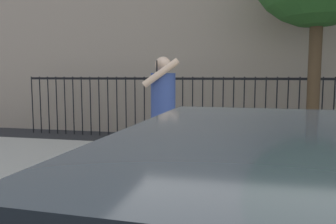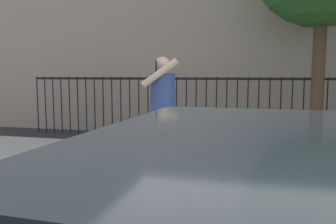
{
  "view_description": "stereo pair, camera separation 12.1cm",
  "coord_description": "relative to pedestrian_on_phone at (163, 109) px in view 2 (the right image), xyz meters",
  "views": [
    {
      "loc": [
        -0.1,
        -2.65,
        1.64
      ],
      "look_at": [
        -1.2,
        2.21,
        1.1
      ],
      "focal_mm": 36.45,
      "sensor_mm": 36.0,
      "label": 1
    },
    {
      "loc": [
        0.02,
        -2.62,
        1.64
      ],
      "look_at": [
        -1.2,
        2.21,
        1.1
      ],
      "focal_mm": 36.45,
      "sensor_mm": 36.0,
      "label": 2
    }
  ],
  "objects": [
    {
      "name": "iron_fence",
      "position": [
        1.21,
        3.96,
        -0.14
      ],
      "size": [
        12.03,
        0.04,
        1.6
      ],
      "color": "black",
      "rests_on": "ground"
    },
    {
      "name": "pedestrian_on_phone",
      "position": [
        0.0,
        0.0,
        0.0
      ],
      "size": [
        0.51,
        0.67,
        1.74
      ],
      "color": "beige",
      "rests_on": "sidewalk"
    },
    {
      "name": "sidewalk",
      "position": [
        1.21,
        0.26,
        -1.09
      ],
      "size": [
        28.0,
        4.4,
        0.15
      ],
      "primitive_type": "cube",
      "color": "#B2ADA3",
      "rests_on": "ground"
    }
  ]
}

